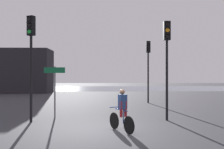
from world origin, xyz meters
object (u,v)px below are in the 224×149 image
Objects in this scene: traffic_light_near_left at (31,49)px; traffic_light_far_right at (148,60)px; cyclist at (122,110)px; direction_sign_post at (55,84)px; distant_building at (16,71)px; traffic_light_near_right at (167,52)px.

traffic_light_far_right is at bearing -109.47° from traffic_light_near_left.
direction_sign_post is at bearing 106.46° from cyclist.
direction_sign_post is (8.65, -18.73, -1.00)m from distant_building.
traffic_light_near_right is 2.92× the size of cyclist.
cyclist is at bearing 144.55° from direction_sign_post.
distant_building is at bearing -56.24° from direction_sign_post.
distant_building is at bearing -42.98° from traffic_light_far_right.
cyclist is at bearing -61.55° from distant_building.
direction_sign_post reaches higher than cyclist.
direction_sign_post is at bearing -65.22° from distant_building.
traffic_light_near_right is 4.11m from cyclist.
traffic_light_near_left is 1.03× the size of traffic_light_near_right.
distant_building reaches higher than cyclist.
direction_sign_post is at bearing -8.51° from traffic_light_near_right.
distant_building is at bearing 89.35° from cyclist.
traffic_light_near_left is (7.79, -19.81, 0.67)m from distant_building.
traffic_light_far_right reaches higher than traffic_light_near_right.
traffic_light_near_left reaches higher than direction_sign_post.
traffic_light_far_right is (6.72, 7.81, -0.04)m from traffic_light_near_left.
traffic_light_near_left is 1.88× the size of direction_sign_post.
direction_sign_post is (-5.49, 0.77, -1.58)m from traffic_light_near_right.
distant_building is 5.23× the size of cyclist.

